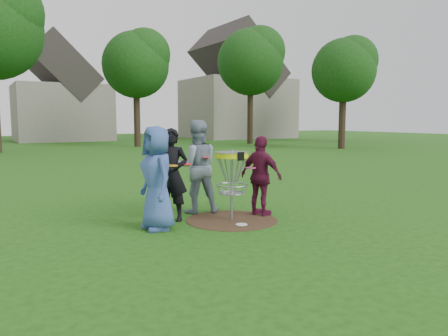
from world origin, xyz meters
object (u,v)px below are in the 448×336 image
player_blue (157,178)px  disc_golf_basket (232,169)px  player_grey (196,167)px  player_maroon (261,176)px  player_black (172,175)px

player_blue → disc_golf_basket: bearing=86.1°
player_grey → player_maroon: player_grey is taller
player_blue → player_black: player_blue is taller
player_grey → disc_golf_basket: (0.27, -0.99, 0.04)m
player_black → player_grey: (0.75, 0.42, 0.08)m
player_blue → disc_golf_basket: (1.51, -0.07, 0.09)m
player_maroon → disc_golf_basket: 0.77m
player_blue → player_maroon: (2.25, -0.00, -0.11)m
player_grey → disc_golf_basket: 1.03m
disc_golf_basket → player_maroon: bearing=5.4°
disc_golf_basket → player_blue: bearing=177.2°
player_maroon → disc_golf_basket: size_ratio=1.18×
player_grey → disc_golf_basket: size_ratio=1.42×
player_black → disc_golf_basket: player_black is taller
player_blue → player_black: bearing=134.4°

